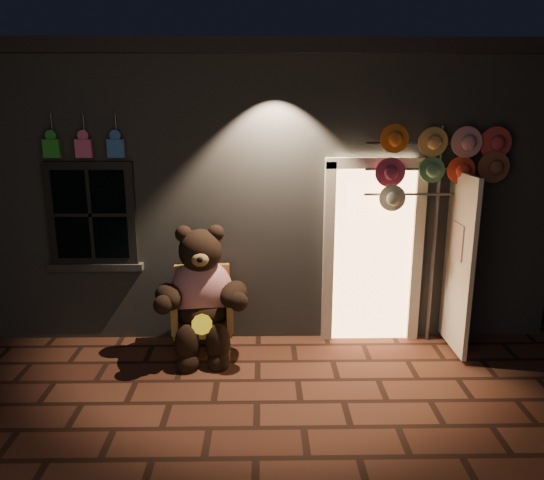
{
  "coord_description": "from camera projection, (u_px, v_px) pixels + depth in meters",
  "views": [
    {
      "loc": [
        0.07,
        -4.53,
        2.75
      ],
      "look_at": [
        0.16,
        1.0,
        1.35
      ],
      "focal_mm": 35.0,
      "sensor_mm": 36.0,
      "label": 1
    }
  ],
  "objects": [
    {
      "name": "ground",
      "position": [
        257.0,
        402.0,
        5.07
      ],
      "size": [
        60.0,
        60.0,
        0.0
      ],
      "primitive_type": "plane",
      "color": "#563020",
      "rests_on": "ground"
    },
    {
      "name": "shop_building",
      "position": [
        259.0,
        171.0,
        8.51
      ],
      "size": [
        7.3,
        5.95,
        3.51
      ],
      "color": "slate",
      "rests_on": "ground"
    },
    {
      "name": "wicker_armchair",
      "position": [
        203.0,
        310.0,
        6.06
      ],
      "size": [
        0.72,
        0.66,
        0.97
      ],
      "rotation": [
        0.0,
        0.0,
        0.09
      ],
      "color": "#B58746",
      "rests_on": "ground"
    },
    {
      "name": "teddy_bear",
      "position": [
        202.0,
        295.0,
        5.89
      ],
      "size": [
        1.12,
        0.91,
        1.55
      ],
      "rotation": [
        0.0,
        0.0,
        0.09
      ],
      "color": "#B21321",
      "rests_on": "ground"
    },
    {
      "name": "hat_rack",
      "position": [
        439.0,
        164.0,
        5.81
      ],
      "size": [
        1.58,
        0.22,
        2.56
      ],
      "color": "#59595E",
      "rests_on": "ground"
    }
  ]
}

